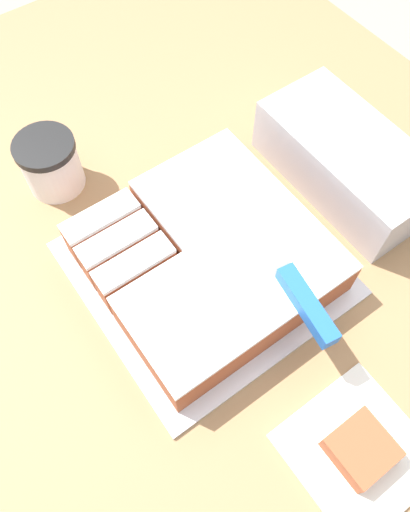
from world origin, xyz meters
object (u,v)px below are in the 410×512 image
at_px(coffee_cup, 51,164).
at_px(brownie, 361,449).
at_px(cake, 209,257).
at_px(storage_box, 347,161).
at_px(knife, 291,282).
at_px(cake_board, 205,268).

xyz_separation_m(coffee_cup, brownie, (0.57, 0.10, -0.02)).
xyz_separation_m(cake, brownie, (0.30, 0.00, -0.02)).
bearing_deg(storage_box, knife, -61.81).
height_order(knife, storage_box, knife).
xyz_separation_m(knife, brownie, (0.19, -0.05, -0.06)).
xyz_separation_m(knife, storage_box, (-0.12, 0.22, -0.04)).
relative_size(knife, storage_box, 1.22).
bearing_deg(brownie, cake_board, -179.24).
distance_m(knife, brownie, 0.21).
relative_size(cake_board, cake, 1.15).
relative_size(cake, knife, 0.86).
bearing_deg(cake_board, cake, 44.99).
relative_size(knife, coffee_cup, 3.73).
height_order(cake_board, storage_box, storage_box).
bearing_deg(cake, knife, 23.93).
height_order(brownie, storage_box, storage_box).
xyz_separation_m(cake, coffee_cup, (-0.27, -0.10, 0.01)).
height_order(cake, brownie, cake).
distance_m(brownie, storage_box, 0.41).
relative_size(cake_board, brownie, 4.99).
bearing_deg(coffee_cup, storage_box, 54.88).
bearing_deg(brownie, storage_box, 139.67).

